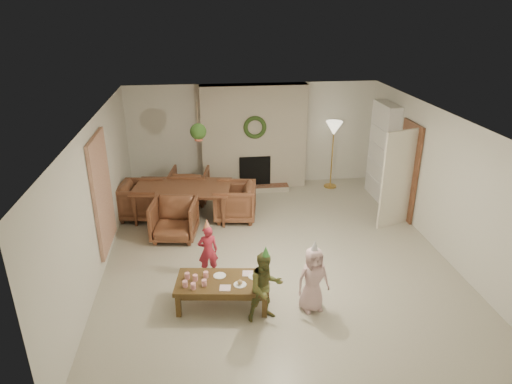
{
  "coord_description": "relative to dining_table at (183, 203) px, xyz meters",
  "views": [
    {
      "loc": [
        -1.22,
        -7.17,
        4.26
      ],
      "look_at": [
        -0.3,
        0.4,
        1.05
      ],
      "focal_mm": 31.88,
      "sensor_mm": 36.0,
      "label": 1
    }
  ],
  "objects": [
    {
      "name": "floor",
      "position": [
        1.7,
        -1.67,
        -0.35
      ],
      "size": [
        7.0,
        7.0,
        0.0
      ],
      "primitive_type": "plane",
      "color": "#B7B29E",
      "rests_on": "ground"
    },
    {
      "name": "ceiling",
      "position": [
        1.7,
        -1.67,
        2.15
      ],
      "size": [
        7.0,
        7.0,
        0.0
      ],
      "primitive_type": "plane",
      "rotation": [
        3.14,
        0.0,
        0.0
      ],
      "color": "white",
      "rests_on": "wall_back"
    },
    {
      "name": "wall_back",
      "position": [
        1.7,
        1.83,
        0.9
      ],
      "size": [
        7.0,
        0.0,
        7.0
      ],
      "primitive_type": "plane",
      "rotation": [
        1.57,
        0.0,
        0.0
      ],
      "color": "silver",
      "rests_on": "floor"
    },
    {
      "name": "wall_front",
      "position": [
        1.7,
        -5.17,
        0.9
      ],
      "size": [
        7.0,
        0.0,
        7.0
      ],
      "primitive_type": "plane",
      "rotation": [
        -1.57,
        0.0,
        0.0
      ],
      "color": "silver",
      "rests_on": "floor"
    },
    {
      "name": "wall_left",
      "position": [
        -1.3,
        -1.67,
        0.9
      ],
      "size": [
        0.0,
        7.0,
        7.0
      ],
      "primitive_type": "plane",
      "rotation": [
        1.57,
        0.0,
        1.57
      ],
      "color": "silver",
      "rests_on": "floor"
    },
    {
      "name": "wall_right",
      "position": [
        4.7,
        -1.67,
        0.9
      ],
      "size": [
        0.0,
        7.0,
        7.0
      ],
      "primitive_type": "plane",
      "rotation": [
        1.57,
        0.0,
        -1.57
      ],
      "color": "silver",
      "rests_on": "floor"
    },
    {
      "name": "fireplace_mass",
      "position": [
        1.7,
        1.63,
        0.9
      ],
      "size": [
        2.5,
        0.4,
        2.5
      ],
      "primitive_type": "cube",
      "color": "#4D1714",
      "rests_on": "floor"
    },
    {
      "name": "fireplace_hearth",
      "position": [
        1.7,
        1.28,
        -0.29
      ],
      "size": [
        1.6,
        0.3,
        0.12
      ],
      "primitive_type": "cube",
      "color": "#5E2A1A",
      "rests_on": "floor"
    },
    {
      "name": "fireplace_firebox",
      "position": [
        1.7,
        1.45,
        0.1
      ],
      "size": [
        0.75,
        0.12,
        0.75
      ],
      "primitive_type": "cube",
      "color": "black",
      "rests_on": "floor"
    },
    {
      "name": "fireplace_wreath",
      "position": [
        1.7,
        1.4,
        1.2
      ],
      "size": [
        0.54,
        0.1,
        0.54
      ],
      "primitive_type": "torus",
      "rotation": [
        1.57,
        0.0,
        0.0
      ],
      "color": "#233E17",
      "rests_on": "fireplace_mass"
    },
    {
      "name": "floor_lamp_base",
      "position": [
        3.57,
        1.33,
        -0.33
      ],
      "size": [
        0.31,
        0.31,
        0.03
      ],
      "primitive_type": "cylinder",
      "color": "gold",
      "rests_on": "floor"
    },
    {
      "name": "floor_lamp_post",
      "position": [
        3.57,
        1.33,
        0.42
      ],
      "size": [
        0.03,
        0.03,
        1.49
      ],
      "primitive_type": "cylinder",
      "color": "gold",
      "rests_on": "floor"
    },
    {
      "name": "floor_lamp_shade",
      "position": [
        3.57,
        1.33,
        1.14
      ],
      "size": [
        0.4,
        0.4,
        0.33
      ],
      "primitive_type": "cone",
      "rotation": [
        3.14,
        0.0,
        0.0
      ],
      "color": "beige",
      "rests_on": "floor_lamp_post"
    },
    {
      "name": "bookshelf_carcass",
      "position": [
        4.54,
        0.63,
        0.75
      ],
      "size": [
        0.3,
        1.0,
        2.2
      ],
      "primitive_type": "cube",
      "color": "white",
      "rests_on": "floor"
    },
    {
      "name": "bookshelf_shelf_a",
      "position": [
        4.52,
        0.63,
        0.1
      ],
      "size": [
        0.3,
        0.92,
        0.03
      ],
      "primitive_type": "cube",
      "color": "white",
      "rests_on": "bookshelf_carcass"
    },
    {
      "name": "bookshelf_shelf_b",
      "position": [
        4.52,
        0.63,
        0.5
      ],
      "size": [
        0.3,
        0.92,
        0.03
      ],
      "primitive_type": "cube",
      "color": "white",
      "rests_on": "bookshelf_carcass"
    },
    {
      "name": "bookshelf_shelf_c",
      "position": [
        4.52,
        0.63,
        0.9
      ],
      "size": [
        0.3,
        0.92,
        0.03
      ],
      "primitive_type": "cube",
      "color": "white",
      "rests_on": "bookshelf_carcass"
    },
    {
      "name": "bookshelf_shelf_d",
      "position": [
        4.52,
        0.63,
        1.3
      ],
      "size": [
        0.3,
        0.92,
        0.03
      ],
      "primitive_type": "cube",
      "color": "white",
      "rests_on": "bookshelf_carcass"
    },
    {
      "name": "books_row_lower",
      "position": [
        4.5,
        0.48,
        0.24
      ],
      "size": [
        0.2,
        0.4,
        0.24
      ],
      "primitive_type": "cube",
      "color": "#B12320",
      "rests_on": "bookshelf_shelf_a"
    },
    {
      "name": "books_row_mid",
      "position": [
        4.5,
        0.68,
        0.64
      ],
      "size": [
        0.2,
        0.44,
        0.24
      ],
      "primitive_type": "cube",
      "color": "#21517B",
      "rests_on": "bookshelf_shelf_b"
    },
    {
      "name": "books_row_upper",
      "position": [
        4.5,
        0.53,
        1.03
      ],
      "size": [
        0.2,
        0.36,
        0.22
      ],
      "primitive_type": "cube",
      "color": "#9E9221",
      "rests_on": "bookshelf_shelf_c"
    },
    {
      "name": "door_frame",
      "position": [
        4.66,
        -0.47,
        0.67
      ],
      "size": [
        0.05,
        0.86,
        2.04
      ],
      "primitive_type": "cube",
      "color": "brown",
      "rests_on": "floor"
    },
    {
      "name": "door_leaf",
      "position": [
        4.28,
        -0.85,
        0.65
      ],
      "size": [
        0.77,
        0.32,
        2.0
      ],
      "primitive_type": "cube",
      "rotation": [
        0.0,
        0.0,
        -1.22
      ],
      "color": "beige",
      "rests_on": "floor"
    },
    {
      "name": "curtain_panel",
      "position": [
        -1.26,
        -1.47,
        0.9
      ],
      "size": [
        0.06,
        1.2,
        2.0
      ],
      "primitive_type": "cube",
      "color": "#CFAE92",
      "rests_on": "wall_left"
    },
    {
      "name": "dining_table",
      "position": [
        0.0,
        0.0,
        0.0
      ],
      "size": [
        2.15,
        1.41,
        0.7
      ],
      "primitive_type": "imported",
      "rotation": [
        0.0,
        0.0,
        -0.15
      ],
      "color": "brown",
      "rests_on": "floor"
    },
    {
      "name": "dining_chair_near",
      "position": [
        -0.14,
        -0.87,
        0.04
      ],
      "size": [
        0.95,
        0.97,
        0.78
      ],
      "primitive_type": "imported",
      "rotation": [
        0.0,
        0.0,
        -0.15
      ],
      "color": "brown",
      "rests_on": "floor"
    },
    {
      "name": "dining_chair_far",
      "position": [
        0.14,
        0.87,
        0.04
      ],
      "size": [
        0.95,
        0.97,
        0.78
      ],
      "primitive_type": "imported",
      "rotation": [
        0.0,
        0.0,
        2.99
      ],
      "color": "brown",
      "rests_on": "floor"
    },
    {
      "name": "dining_chair_left",
      "position": [
        -0.87,
        0.14,
        0.04
      ],
      "size": [
        0.97,
        0.95,
        0.78
      ],
      "primitive_type": "imported",
      "rotation": [
        0.0,
        0.0,
        1.42
      ],
      "color": "brown",
      "rests_on": "floor"
    },
    {
      "name": "dining_chair_right",
      "position": [
        1.08,
        -0.17,
        0.04
      ],
      "size": [
        0.97,
        0.95,
        0.78
      ],
      "primitive_type": "imported",
      "rotation": [
        0.0,
        0.0,
        -1.73
      ],
      "color": "brown",
      "rests_on": "floor"
    },
    {
      "name": "hanging_plant_cord",
      "position": [
        0.4,
        -0.17,
        1.8
      ],
      "size": [
        0.01,
        0.01,
        0.7
      ],
      "primitive_type": "cylinder",
      "color": "tan",
      "rests_on": "ceiling"
    },
    {
      "name": "hanging_plant_pot",
      "position": [
        0.4,
        -0.17,
        1.45
      ],
      "size": [
        0.16,
        0.16,
        0.12
      ],
      "primitive_type": "cylinder",
      "color": "#A04733",
      "rests_on": "hanging_plant_cord"
    },
    {
      "name": "hanging_plant_foliage",
      "position": [
        0.4,
        -0.17,
        1.57
      ],
      "size": [
        0.32,
        0.32,
        0.32
      ],
      "primitive_type": "sphere",
      "color": "#224316",
      "rests_on": "hanging_plant_pot"
    },
    {
      "name": "coffee_table_top",
      "position": [
        0.67,
        -3.11,
        0.04
      ],
      "size": [
        1.45,
        0.86,
        0.06
      ],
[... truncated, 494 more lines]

